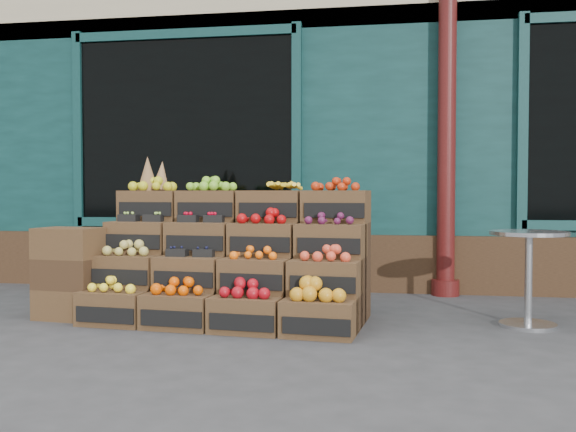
# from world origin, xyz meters

# --- Properties ---
(ground) EXTENTS (60.00, 60.00, 0.00)m
(ground) POSITION_xyz_m (0.00, 0.00, 0.00)
(ground) COLOR #363638
(ground) RESTS_ON ground
(shop_facade) EXTENTS (12.00, 6.24, 4.80)m
(shop_facade) POSITION_xyz_m (0.00, 5.11, 2.40)
(shop_facade) COLOR #0F3332
(shop_facade) RESTS_ON ground
(crate_display) EXTENTS (2.28, 1.25, 1.37)m
(crate_display) POSITION_xyz_m (-0.64, 0.52, 0.42)
(crate_display) COLOR #48311C
(crate_display) RESTS_ON ground
(spare_crates) EXTENTS (0.54, 0.40, 0.76)m
(spare_crates) POSITION_xyz_m (-1.98, 0.30, 0.38)
(spare_crates) COLOR #48311C
(spare_crates) RESTS_ON ground
(bistro_table) EXTENTS (0.60, 0.60, 0.75)m
(bistro_table) POSITION_xyz_m (1.72, 0.58, 0.47)
(bistro_table) COLOR silver
(bistro_table) RESTS_ON ground
(shopkeeper) EXTENTS (0.80, 0.55, 2.09)m
(shopkeeper) POSITION_xyz_m (-1.83, 2.64, 1.05)
(shopkeeper) COLOR #1D6628
(shopkeeper) RESTS_ON ground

